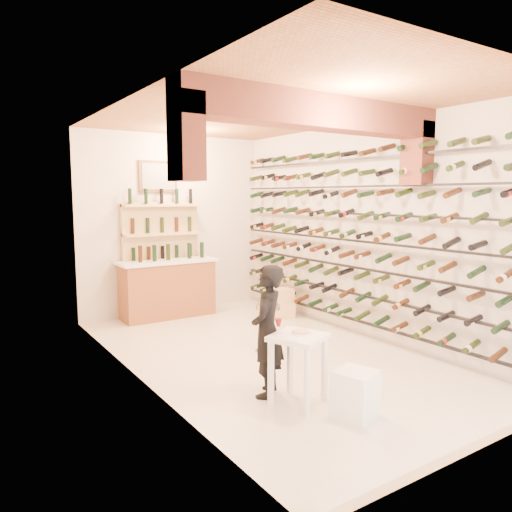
{
  "coord_description": "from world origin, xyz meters",
  "views": [
    {
      "loc": [
        -3.61,
        -5.17,
        2.11
      ],
      "look_at": [
        0.0,
        0.3,
        1.3
      ],
      "focal_mm": 34.06,
      "sensor_mm": 36.0,
      "label": 1
    }
  ],
  "objects_px": {
    "white_stool": "(355,394)",
    "back_counter": "(168,287)",
    "person": "(267,331)",
    "crate_lower": "(281,310)",
    "tasting_table": "(298,347)",
    "wine_rack": "(354,234)",
    "chrome_barstool": "(268,325)"
  },
  "relations": [
    {
      "from": "crate_lower",
      "to": "wine_rack",
      "type": "bearing_deg",
      "value": -82.68
    },
    {
      "from": "tasting_table",
      "to": "person",
      "type": "bearing_deg",
      "value": 86.34
    },
    {
      "from": "white_stool",
      "to": "person",
      "type": "bearing_deg",
      "value": 114.9
    },
    {
      "from": "back_counter",
      "to": "chrome_barstool",
      "type": "height_order",
      "value": "back_counter"
    },
    {
      "from": "white_stool",
      "to": "back_counter",
      "type": "bearing_deg",
      "value": 89.26
    },
    {
      "from": "wine_rack",
      "to": "chrome_barstool",
      "type": "xyz_separation_m",
      "value": [
        -1.49,
        0.07,
        -1.16
      ]
    },
    {
      "from": "chrome_barstool",
      "to": "back_counter",
      "type": "bearing_deg",
      "value": 97.46
    },
    {
      "from": "tasting_table",
      "to": "chrome_barstool",
      "type": "height_order",
      "value": "tasting_table"
    },
    {
      "from": "wine_rack",
      "to": "back_counter",
      "type": "height_order",
      "value": "wine_rack"
    },
    {
      "from": "white_stool",
      "to": "person",
      "type": "relative_size",
      "value": 0.32
    },
    {
      "from": "back_counter",
      "to": "tasting_table",
      "type": "relative_size",
      "value": 1.94
    },
    {
      "from": "chrome_barstool",
      "to": "crate_lower",
      "type": "height_order",
      "value": "chrome_barstool"
    },
    {
      "from": "white_stool",
      "to": "chrome_barstool",
      "type": "bearing_deg",
      "value": 78.99
    },
    {
      "from": "wine_rack",
      "to": "tasting_table",
      "type": "bearing_deg",
      "value": -146.43
    },
    {
      "from": "back_counter",
      "to": "person",
      "type": "height_order",
      "value": "person"
    },
    {
      "from": "back_counter",
      "to": "wine_rack",
      "type": "bearing_deg",
      "value": -55.34
    },
    {
      "from": "white_stool",
      "to": "chrome_barstool",
      "type": "relative_size",
      "value": 0.68
    },
    {
      "from": "back_counter",
      "to": "white_stool",
      "type": "xyz_separation_m",
      "value": [
        -0.06,
        -4.62,
        -0.31
      ]
    },
    {
      "from": "crate_lower",
      "to": "tasting_table",
      "type": "bearing_deg",
      "value": -123.51
    },
    {
      "from": "wine_rack",
      "to": "tasting_table",
      "type": "xyz_separation_m",
      "value": [
        -2.17,
        -1.44,
        -0.96
      ]
    },
    {
      "from": "white_stool",
      "to": "wine_rack",
      "type": "bearing_deg",
      "value": 46.27
    },
    {
      "from": "white_stool",
      "to": "crate_lower",
      "type": "relative_size",
      "value": 1.02
    },
    {
      "from": "wine_rack",
      "to": "crate_lower",
      "type": "relative_size",
      "value": 12.84
    },
    {
      "from": "chrome_barstool",
      "to": "person",
      "type": "bearing_deg",
      "value": -125.08
    },
    {
      "from": "wine_rack",
      "to": "chrome_barstool",
      "type": "bearing_deg",
      "value": 177.43
    },
    {
      "from": "wine_rack",
      "to": "chrome_barstool",
      "type": "height_order",
      "value": "wine_rack"
    },
    {
      "from": "back_counter",
      "to": "tasting_table",
      "type": "xyz_separation_m",
      "value": [
        -0.34,
        -4.09,
        0.06
      ]
    },
    {
      "from": "wine_rack",
      "to": "back_counter",
      "type": "distance_m",
      "value": 3.38
    },
    {
      "from": "white_stool",
      "to": "person",
      "type": "height_order",
      "value": "person"
    },
    {
      "from": "back_counter",
      "to": "white_stool",
      "type": "relative_size",
      "value": 3.75
    },
    {
      "from": "tasting_table",
      "to": "crate_lower",
      "type": "relative_size",
      "value": 1.98
    },
    {
      "from": "tasting_table",
      "to": "person",
      "type": "xyz_separation_m",
      "value": [
        -0.13,
        0.35,
        0.11
      ]
    }
  ]
}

